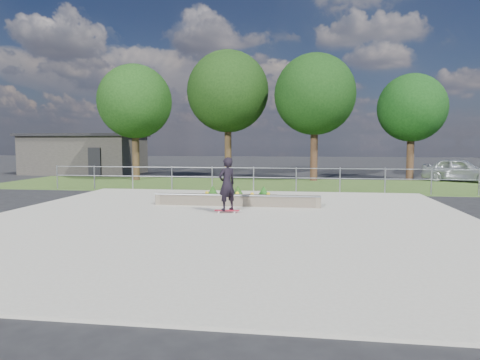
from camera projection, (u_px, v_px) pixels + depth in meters
name	position (u px, v px, depth m)	size (l,w,h in m)	color
ground	(226.00, 221.00, 12.86)	(120.00, 120.00, 0.00)	black
grass_verge	(260.00, 185.00, 23.71)	(30.00, 8.00, 0.02)	#375220
concrete_slab	(226.00, 220.00, 12.86)	(15.00, 15.00, 0.06)	#A7A394
fence	(254.00, 176.00, 20.19)	(20.06, 0.06, 1.20)	#989BA0
building	(86.00, 154.00, 32.43)	(8.40, 5.40, 3.00)	#2D2B28
tree_far_left	(135.00, 102.00, 26.38)	(4.55, 4.55, 7.15)	#342415
tree_mid_left	(228.00, 92.00, 27.52)	(5.25, 5.25, 8.25)	#352415
tree_mid_right	(315.00, 95.00, 25.79)	(4.90, 4.90, 7.70)	#352015
tree_far_right	(412.00, 108.00, 26.50)	(4.20, 4.20, 6.60)	#352115
grind_ledge	(237.00, 200.00, 15.46)	(6.00, 0.44, 0.43)	brown
planter_bed	(237.00, 197.00, 16.43)	(3.00, 1.20, 0.61)	black
skateboarder	(227.00, 184.00, 13.88)	(0.80, 0.74, 1.81)	white
parked_car	(460.00, 170.00, 25.53)	(1.67, 4.16, 1.42)	#A9AFB3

